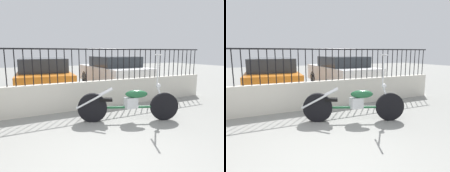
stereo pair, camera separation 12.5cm
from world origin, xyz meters
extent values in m
plane|color=gray|center=(0.00, 0.00, 0.00)|extent=(40.00, 40.00, 0.00)
cube|color=beige|center=(0.00, 2.83, 0.38)|extent=(9.77, 0.18, 0.75)
cylinder|color=black|center=(-1.15, 2.83, 1.20)|extent=(0.02, 0.02, 0.89)
cylinder|color=black|center=(-0.96, 2.83, 1.20)|extent=(0.02, 0.02, 0.89)
cylinder|color=black|center=(-0.77, 2.83, 1.20)|extent=(0.02, 0.02, 0.89)
cylinder|color=black|center=(-0.57, 2.83, 1.20)|extent=(0.02, 0.02, 0.89)
cylinder|color=black|center=(-0.38, 2.83, 1.20)|extent=(0.02, 0.02, 0.89)
cylinder|color=black|center=(-0.19, 2.83, 1.20)|extent=(0.02, 0.02, 0.89)
cylinder|color=black|center=(0.00, 2.83, 1.20)|extent=(0.02, 0.02, 0.89)
cylinder|color=black|center=(0.19, 2.83, 1.20)|extent=(0.02, 0.02, 0.89)
cylinder|color=black|center=(0.38, 2.83, 1.20)|extent=(0.02, 0.02, 0.89)
cylinder|color=black|center=(0.57, 2.83, 1.20)|extent=(0.02, 0.02, 0.89)
cylinder|color=black|center=(0.77, 2.83, 1.20)|extent=(0.02, 0.02, 0.89)
cylinder|color=black|center=(0.96, 2.83, 1.20)|extent=(0.02, 0.02, 0.89)
cylinder|color=black|center=(1.15, 2.83, 1.20)|extent=(0.02, 0.02, 0.89)
cylinder|color=black|center=(1.34, 2.83, 1.20)|extent=(0.02, 0.02, 0.89)
cylinder|color=black|center=(1.53, 2.83, 1.20)|extent=(0.02, 0.02, 0.89)
cylinder|color=black|center=(1.72, 2.83, 1.20)|extent=(0.02, 0.02, 0.89)
cylinder|color=black|center=(1.92, 2.83, 1.20)|extent=(0.02, 0.02, 0.89)
cylinder|color=black|center=(2.11, 2.83, 1.20)|extent=(0.02, 0.02, 0.89)
cylinder|color=black|center=(2.30, 2.83, 1.20)|extent=(0.02, 0.02, 0.89)
cylinder|color=black|center=(2.49, 2.83, 1.20)|extent=(0.02, 0.02, 0.89)
cylinder|color=black|center=(2.68, 2.83, 1.20)|extent=(0.02, 0.02, 0.89)
cylinder|color=black|center=(2.87, 2.83, 1.20)|extent=(0.02, 0.02, 0.89)
cylinder|color=black|center=(3.07, 2.83, 1.20)|extent=(0.02, 0.02, 0.89)
cylinder|color=black|center=(3.26, 2.83, 1.20)|extent=(0.02, 0.02, 0.89)
cylinder|color=black|center=(3.45, 2.83, 1.20)|extent=(0.02, 0.02, 0.89)
cylinder|color=black|center=(3.64, 2.83, 1.20)|extent=(0.02, 0.02, 0.89)
cylinder|color=black|center=(3.83, 2.83, 1.20)|extent=(0.02, 0.02, 0.89)
cylinder|color=black|center=(4.02, 2.83, 1.20)|extent=(0.02, 0.02, 0.89)
cylinder|color=black|center=(4.22, 2.83, 1.20)|extent=(0.02, 0.02, 0.89)
cylinder|color=black|center=(4.41, 2.83, 1.20)|extent=(0.02, 0.02, 0.89)
cylinder|color=black|center=(4.60, 2.83, 1.20)|extent=(0.02, 0.02, 0.89)
cylinder|color=black|center=(4.79, 2.83, 1.20)|extent=(0.02, 0.02, 0.89)
cylinder|color=black|center=(0.00, 2.83, 1.62)|extent=(9.77, 0.04, 0.04)
cylinder|color=black|center=(2.04, 1.15, 0.32)|extent=(0.62, 0.31, 0.64)
cylinder|color=black|center=(0.53, 1.76, 0.32)|extent=(0.65, 0.35, 0.65)
cylinder|color=#1E5933|center=(1.29, 1.46, 0.32)|extent=(1.41, 0.62, 0.06)
cube|color=silver|center=(1.33, 1.44, 0.42)|extent=(0.28, 0.18, 0.24)
ellipsoid|color=#1E5933|center=(1.44, 1.39, 0.62)|extent=(0.54, 0.37, 0.18)
cube|color=black|center=(0.81, 1.65, 0.50)|extent=(0.32, 0.25, 0.06)
cylinder|color=silver|center=(1.95, 1.18, 0.57)|extent=(0.22, 0.12, 0.51)
sphere|color=silver|center=(1.90, 1.21, 0.80)|extent=(0.11, 0.11, 0.11)
cylinder|color=silver|center=(1.87, 1.22, 1.15)|extent=(0.03, 0.03, 0.67)
cylinder|color=silver|center=(1.87, 1.22, 1.49)|extent=(0.22, 0.49, 0.03)
cylinder|color=silver|center=(0.55, 1.68, 0.54)|extent=(0.77, 0.35, 0.46)
cylinder|color=silver|center=(0.60, 1.81, 0.54)|extent=(0.77, 0.35, 0.46)
cylinder|color=black|center=(-0.71, 7.30, 0.32)|extent=(0.16, 0.65, 0.64)
cylinder|color=black|center=(0.97, 7.17, 0.32)|extent=(0.16, 0.65, 0.64)
cylinder|color=black|center=(-0.92, 4.64, 0.32)|extent=(0.16, 0.65, 0.64)
cylinder|color=black|center=(0.76, 4.51, 0.32)|extent=(0.16, 0.65, 0.64)
cube|color=orange|center=(0.03, 5.91, 0.53)|extent=(2.13, 4.43, 0.59)
cube|color=#2D3338|center=(0.01, 5.69, 1.07)|extent=(1.78, 2.19, 0.49)
cylinder|color=black|center=(2.01, 6.69, 0.32)|extent=(0.12, 0.64, 0.64)
cylinder|color=black|center=(3.67, 6.72, 0.32)|extent=(0.12, 0.64, 0.64)
cylinder|color=black|center=(2.06, 4.27, 0.32)|extent=(0.12, 0.64, 0.64)
cylinder|color=black|center=(3.73, 4.30, 0.32)|extent=(0.12, 0.64, 0.64)
cube|color=silver|center=(2.87, 5.49, 0.59)|extent=(1.86, 3.94, 0.69)
cube|color=#2D3338|center=(2.87, 5.30, 1.14)|extent=(1.64, 1.91, 0.42)
camera|label=1|loc=(-0.96, -2.28, 1.55)|focal=32.00mm
camera|label=2|loc=(-0.85, -2.34, 1.55)|focal=32.00mm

